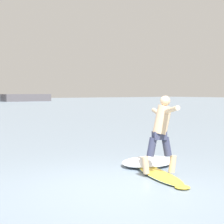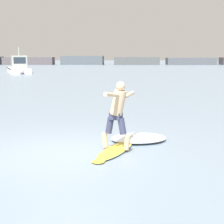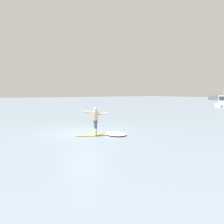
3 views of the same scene
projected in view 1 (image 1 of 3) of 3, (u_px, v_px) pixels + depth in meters
The scene contains 4 objects.
ground_plane at pixel (118, 186), 6.69m from camera, with size 200.00×200.00×0.00m, color gray.
surfboard at pixel (160, 175), 7.47m from camera, with size 1.15×2.19×0.20m.
surfer at pixel (162, 128), 7.46m from camera, with size 0.81×1.38×1.56m.
wave_foam_at_tail at pixel (148, 162), 8.62m from camera, with size 1.62×1.34×0.16m.
Camera 1 is at (-3.91, -5.33, 1.68)m, focal length 60.00 mm.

